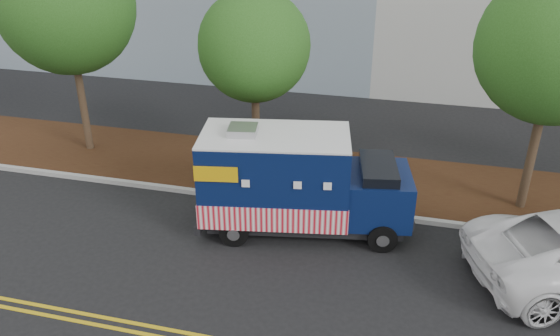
# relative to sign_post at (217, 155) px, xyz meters

# --- Properties ---
(ground) EXTENTS (120.00, 120.00, 0.00)m
(ground) POSITION_rel_sign_post_xyz_m (1.84, -1.91, -1.20)
(ground) COLOR black
(ground) RESTS_ON ground
(curb) EXTENTS (120.00, 0.18, 0.15)m
(curb) POSITION_rel_sign_post_xyz_m (1.84, -0.51, -1.12)
(curb) COLOR #9E9E99
(curb) RESTS_ON ground
(mulch_strip) EXTENTS (120.00, 4.00, 0.15)m
(mulch_strip) POSITION_rel_sign_post_xyz_m (1.84, 1.59, -1.12)
(mulch_strip) COLOR #33180E
(mulch_strip) RESTS_ON ground
(centerline_near) EXTENTS (120.00, 0.10, 0.01)m
(centerline_near) POSITION_rel_sign_post_xyz_m (1.84, -6.36, -1.19)
(centerline_near) COLOR gold
(centerline_near) RESTS_ON ground
(tree_a) EXTENTS (4.49, 4.49, 7.50)m
(tree_a) POSITION_rel_sign_post_xyz_m (-5.59, 1.57, 4.05)
(tree_a) COLOR #38281C
(tree_a) RESTS_ON ground
(tree_b) EXTENTS (3.54, 3.54, 6.08)m
(tree_b) POSITION_rel_sign_post_xyz_m (0.82, 1.64, 3.10)
(tree_b) COLOR #38281C
(tree_b) RESTS_ON ground
(tree_c) EXTENTS (4.15, 4.15, 7.04)m
(tree_c) POSITION_rel_sign_post_xyz_m (9.28, 0.96, 3.75)
(tree_c) COLOR #38281C
(tree_c) RESTS_ON ground
(sign_post) EXTENTS (0.06, 0.06, 2.40)m
(sign_post) POSITION_rel_sign_post_xyz_m (0.00, 0.00, 0.00)
(sign_post) COLOR #473828
(sign_post) RESTS_ON ground
(food_truck) EXTENTS (6.10, 3.11, 3.07)m
(food_truck) POSITION_rel_sign_post_xyz_m (2.87, -1.67, 0.19)
(food_truck) COLOR black
(food_truck) RESTS_ON ground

